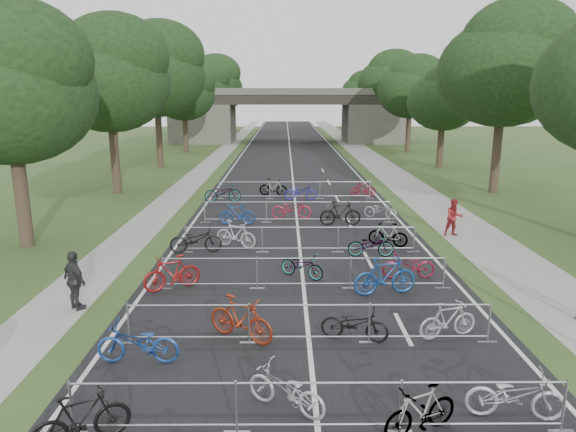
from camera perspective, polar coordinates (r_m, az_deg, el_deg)
name	(u,v)px	position (r m, az deg, el deg)	size (l,w,h in m)	color
road	(290,154)	(55.23, 0.26, 6.86)	(11.00, 140.00, 0.01)	black
sidewalk_right	(365,154)	(55.90, 8.55, 6.79)	(3.00, 140.00, 0.01)	gray
sidewalk_left	(220,154)	(55.66, -7.54, 6.79)	(2.00, 140.00, 0.01)	gray
lane_markings	(290,154)	(55.23, 0.26, 6.85)	(0.12, 140.00, 0.00)	silver
overpass_bridge	(289,115)	(69.93, 0.13, 11.12)	(31.00, 8.00, 7.05)	#4D4B45
tree_left_0	(10,88)	(23.43, -28.48, 12.41)	(6.72, 6.72, 10.25)	#33261C
tree_left_1	(110,77)	(34.54, -19.18, 14.40)	(7.56, 7.56, 11.53)	#33261C
tree_right_1	(507,67)	(35.60, 23.13, 14.99)	(8.18, 8.18, 12.47)	#33261C
tree_left_2	(156,72)	(46.12, -14.41, 15.27)	(8.40, 8.40, 12.81)	#33261C
tree_right_2	(445,98)	(46.86, 17.06, 12.42)	(6.16, 6.16, 9.39)	#33261C
tree_left_3	(184,92)	(57.82, -11.44, 13.33)	(6.72, 6.72, 10.25)	#33261C
tree_right_3	(412,88)	(58.45, 13.59, 13.65)	(7.17, 7.17, 10.93)	#33261C
tree_left_4	(202,86)	(69.65, -9.57, 14.03)	(7.56, 7.56, 11.53)	#33261C
tree_right_4	(390,82)	(70.18, 11.25, 14.44)	(8.18, 8.18, 12.47)	#33261C
tree_left_5	(214,82)	(81.54, -8.24, 14.52)	(8.40, 8.40, 12.81)	#33261C
tree_right_5	(374,97)	(81.96, 9.50, 12.95)	(6.16, 6.16, 9.39)	#33261C
tree_left_6	(223,93)	(93.43, -7.21, 13.38)	(6.72, 6.72, 10.25)	#33261C
tree_right_6	(362,91)	(93.82, 8.26, 13.62)	(7.17, 7.17, 10.93)	#33261C
barrier_row_1	(318,407)	(10.22, 3.40, -20.45)	(9.70, 0.08, 1.10)	#9A9CA2
barrier_row_2	(309,323)	(13.36, 2.38, -11.84)	(9.70, 0.08, 1.10)	#9A9CA2
barrier_row_3	(304,273)	(16.88, 1.77, -6.35)	(9.70, 0.08, 1.10)	#9A9CA2
barrier_row_4	(300,239)	(20.68, 1.36, -2.62)	(9.70, 0.08, 1.10)	#9A9CA2
barrier_row_5	(297,212)	(25.53, 1.02, 0.47)	(9.70, 0.08, 1.10)	#9A9CA2
barrier_row_6	(295,190)	(31.40, 0.76, 2.90)	(9.70, 0.08, 1.10)	#9A9CA2
bike_4	(81,420)	(10.60, -22.03, -20.26)	(0.50, 1.76, 1.06)	black
bike_5	(286,390)	(10.83, -0.26, -18.78)	(0.63, 1.80, 0.94)	#A8A7AF
bike_6	(421,411)	(10.51, 14.52, -20.21)	(0.46, 1.64, 0.98)	#9A9CA2
bike_7	(515,396)	(11.51, 23.92, -17.78)	(0.66, 1.89, 0.99)	#A5A5AD
bike_8	(138,344)	(12.94, -16.35, -13.44)	(0.68, 1.96, 1.03)	navy
bike_9	(241,319)	(13.54, -5.28, -11.31)	(0.56, 1.97, 1.19)	maroon
bike_10	(355,324)	(13.63, 7.41, -11.81)	(0.61, 1.76, 0.92)	black
bike_11	(448,320)	(14.25, 17.35, -11.02)	(0.47, 1.66, 1.00)	#A5A4AB
bike_12	(172,273)	(17.21, -12.77, -6.21)	(0.54, 1.90, 1.14)	maroon
bike_13	(302,266)	(17.90, 1.56, -5.54)	(0.58, 1.68, 0.88)	#9A9CA2
bike_14	(385,276)	(16.63, 10.73, -6.60)	(0.59, 2.08, 1.25)	navy
bike_15	(409,265)	(18.29, 13.28, -5.35)	(0.64, 1.83, 0.96)	maroon
bike_16	(196,240)	(20.95, -10.21, -2.62)	(0.72, 2.07, 1.09)	black
bike_17	(236,235)	(21.43, -5.82, -2.06)	(0.53, 1.88, 1.13)	#AFB0B7
bike_18	(371,245)	(20.42, 9.18, -3.21)	(0.63, 1.80, 0.94)	#9A9CA2
bike_19	(388,235)	(21.93, 11.05, -2.06)	(0.47, 1.67, 1.00)	#9A9CA2
bike_20	(237,214)	(25.25, -5.66, 0.23)	(0.50, 1.78, 1.07)	navy
bike_21	(292,209)	(26.24, 0.41, 0.81)	(0.72, 2.05, 1.08)	maroon
bike_22	(340,214)	(25.03, 5.84, 0.27)	(0.57, 2.01, 1.21)	black
bike_23	(380,210)	(26.75, 10.23, 0.66)	(0.61, 1.74, 0.91)	gray
bike_24	(223,193)	(30.70, -7.26, 2.58)	(0.74, 2.13, 1.12)	#9A9CA2
bike_25	(273,187)	(32.29, -1.65, 3.19)	(0.51, 1.81, 1.09)	#9A9CA2
bike_26	(301,192)	(31.05, 1.41, 2.71)	(0.68, 1.94, 1.02)	#201B95
bike_27	(363,189)	(32.37, 8.38, 2.99)	(0.47, 1.65, 0.99)	maroon
pedestrian_b	(454,218)	(24.20, 17.97, -0.18)	(0.82, 0.64, 1.69)	maroon
pedestrian_c	(75,281)	(16.42, -22.62, -6.67)	(1.06, 0.44, 1.80)	#262729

